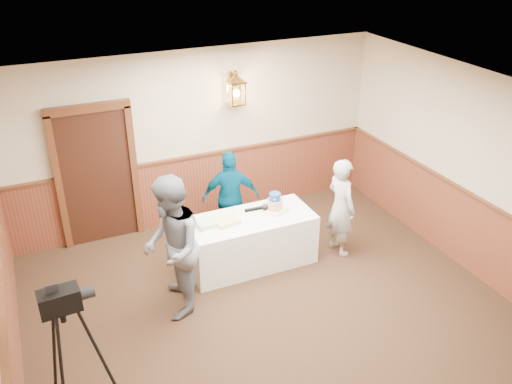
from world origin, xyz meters
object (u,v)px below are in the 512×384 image
(display_table, at_px, (250,240))
(baker, at_px, (341,207))
(sheet_cake_yellow, at_px, (226,221))
(sheet_cake_green, at_px, (208,223))
(assistant_p, at_px, (231,197))
(interviewer, at_px, (172,248))
(tiered_cake, at_px, (275,205))
(tv_camera_rig, at_px, (72,360))

(display_table, distance_m, baker, 1.40)
(sheet_cake_yellow, height_order, sheet_cake_green, sheet_cake_green)
(assistant_p, bearing_deg, interviewer, 61.59)
(display_table, height_order, tiered_cake, tiered_cake)
(sheet_cake_green, distance_m, interviewer, 0.93)
(assistant_p, bearing_deg, sheet_cake_green, 64.54)
(tiered_cake, distance_m, assistant_p, 0.82)
(tiered_cake, height_order, interviewer, interviewer)
(sheet_cake_yellow, height_order, baker, baker)
(baker, relative_size, tv_camera_rig, 0.99)
(sheet_cake_green, height_order, interviewer, interviewer)
(interviewer, xyz_separation_m, tv_camera_rig, (-1.35, -1.15, -0.25))
(baker, height_order, tv_camera_rig, tv_camera_rig)
(interviewer, distance_m, baker, 2.64)
(display_table, height_order, tv_camera_rig, tv_camera_rig)
(display_table, bearing_deg, baker, -11.04)
(assistant_p, bearing_deg, baker, 160.21)
(interviewer, height_order, tv_camera_rig, interviewer)
(interviewer, bearing_deg, display_table, 128.51)
(tiered_cake, bearing_deg, tv_camera_rig, -150.23)
(sheet_cake_green, relative_size, tv_camera_rig, 0.21)
(sheet_cake_green, bearing_deg, baker, -8.87)
(sheet_cake_green, xyz_separation_m, tv_camera_rig, (-2.03, -1.76, -0.10))
(tiered_cake, bearing_deg, display_table, -177.51)
(baker, bearing_deg, sheet_cake_green, 75.18)
(assistant_p, bearing_deg, tiered_cake, 135.99)
(display_table, height_order, interviewer, interviewer)
(assistant_p, xyz_separation_m, tv_camera_rig, (-2.64, -2.44, -0.05))
(display_table, xyz_separation_m, tv_camera_rig, (-2.64, -1.72, 0.31))
(sheet_cake_yellow, bearing_deg, display_table, 1.85)
(sheet_cake_green, height_order, assistant_p, assistant_p)
(sheet_cake_yellow, bearing_deg, tv_camera_rig, -143.19)
(display_table, distance_m, tiered_cake, 0.63)
(tiered_cake, height_order, sheet_cake_yellow, tiered_cake)
(sheet_cake_yellow, bearing_deg, sheet_cake_green, 167.43)
(baker, bearing_deg, assistant_p, 47.80)
(sheet_cake_yellow, xyz_separation_m, tv_camera_rig, (-2.28, -1.71, -0.10))
(assistant_p, relative_size, tv_camera_rig, 0.97)
(assistant_p, bearing_deg, sheet_cake_yellow, 80.42)
(tv_camera_rig, bearing_deg, assistant_p, 38.80)
(tv_camera_rig, bearing_deg, sheet_cake_yellow, 32.87)
(display_table, height_order, sheet_cake_yellow, sheet_cake_yellow)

